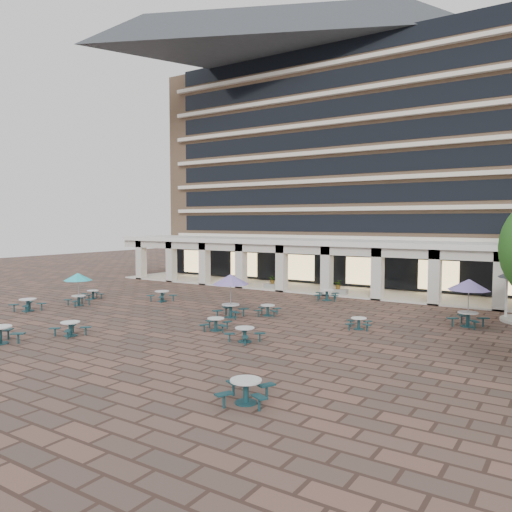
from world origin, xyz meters
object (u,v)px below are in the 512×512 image
at_px(picnic_table_2, 216,323).
at_px(picnic_table_0, 28,304).
at_px(planter_left, 273,284).
at_px(picnic_table_1, 0,333).
at_px(planter_right, 338,289).

bearing_deg(picnic_table_2, picnic_table_0, 166.47).
height_order(picnic_table_2, planter_left, planter_left).
bearing_deg(picnic_table_1, planter_right, 83.22).
xyz_separation_m(picnic_table_0, planter_right, (14.42, 17.94, 0.02)).
height_order(picnic_table_0, planter_left, planter_left).
relative_size(picnic_table_2, planter_right, 1.27).
xyz_separation_m(picnic_table_2, planter_left, (-5.94, 15.77, 0.06)).
relative_size(picnic_table_1, picnic_table_2, 1.14).
bearing_deg(planter_right, picnic_table_1, -107.04).
distance_m(picnic_table_2, planter_right, 15.78).
bearing_deg(picnic_table_1, picnic_table_0, 150.23).
height_order(picnic_table_1, planter_right, planter_right).
bearing_deg(picnic_table_1, planter_left, 97.61).
bearing_deg(picnic_table_2, planter_left, 88.39).
height_order(picnic_table_0, planter_right, planter_right).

